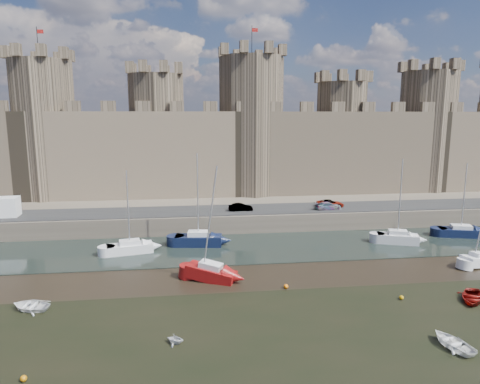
{
  "coord_description": "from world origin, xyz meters",
  "views": [
    {
      "loc": [
        -9.14,
        -25.47,
        15.95
      ],
      "look_at": [
        -3.23,
        22.0,
        7.31
      ],
      "focal_mm": 32.0,
      "sensor_mm": 36.0,
      "label": 1
    }
  ],
  "objects_px": {
    "car_3": "(330,203)",
    "sailboat_2": "(397,237)",
    "car_2": "(328,206)",
    "sailboat_1": "(199,239)",
    "car_1": "(241,207)",
    "sailboat_4": "(211,272)",
    "sailboat_0": "(130,247)",
    "sailboat_5": "(479,260)",
    "sailboat_3": "(461,231)"
  },
  "relations": [
    {
      "from": "car_2",
      "to": "sailboat_1",
      "type": "height_order",
      "value": "sailboat_1"
    },
    {
      "from": "car_1",
      "to": "sailboat_3",
      "type": "height_order",
      "value": "sailboat_3"
    },
    {
      "from": "car_1",
      "to": "car_3",
      "type": "relative_size",
      "value": 0.85
    },
    {
      "from": "car_3",
      "to": "sailboat_2",
      "type": "bearing_deg",
      "value": -144.66
    },
    {
      "from": "sailboat_2",
      "to": "sailboat_0",
      "type": "bearing_deg",
      "value": -161.48
    },
    {
      "from": "car_1",
      "to": "sailboat_2",
      "type": "xyz_separation_m",
      "value": [
        18.62,
        -9.81,
        -2.22
      ]
    },
    {
      "from": "car_2",
      "to": "sailboat_1",
      "type": "distance_m",
      "value": 20.18
    },
    {
      "from": "car_3",
      "to": "sailboat_0",
      "type": "bearing_deg",
      "value": 120.95
    },
    {
      "from": "car_1",
      "to": "sailboat_3",
      "type": "xyz_separation_m",
      "value": [
        28.45,
        -7.94,
        -2.3
      ]
    },
    {
      "from": "sailboat_2",
      "to": "sailboat_3",
      "type": "xyz_separation_m",
      "value": [
        9.83,
        1.88,
        -0.08
      ]
    },
    {
      "from": "car_3",
      "to": "sailboat_0",
      "type": "relative_size",
      "value": 0.41
    },
    {
      "from": "sailboat_0",
      "to": "car_3",
      "type": "bearing_deg",
      "value": 8.7
    },
    {
      "from": "sailboat_2",
      "to": "sailboat_4",
      "type": "height_order",
      "value": "sailboat_4"
    },
    {
      "from": "sailboat_2",
      "to": "sailboat_3",
      "type": "bearing_deg",
      "value": 29.71
    },
    {
      "from": "sailboat_3",
      "to": "sailboat_4",
      "type": "height_order",
      "value": "sailboat_4"
    },
    {
      "from": "car_2",
      "to": "sailboat_0",
      "type": "distance_m",
      "value": 28.38
    },
    {
      "from": "sailboat_5",
      "to": "sailboat_0",
      "type": "bearing_deg",
      "value": 149.35
    },
    {
      "from": "sailboat_3",
      "to": "car_2",
      "type": "bearing_deg",
      "value": 170.8
    },
    {
      "from": "sailboat_2",
      "to": "sailboat_3",
      "type": "relative_size",
      "value": 1.09
    },
    {
      "from": "car_1",
      "to": "sailboat_0",
      "type": "relative_size",
      "value": 0.35
    },
    {
      "from": "sailboat_0",
      "to": "sailboat_5",
      "type": "height_order",
      "value": "sailboat_0"
    },
    {
      "from": "car_2",
      "to": "sailboat_4",
      "type": "xyz_separation_m",
      "value": [
        -17.93,
        -18.29,
        -2.25
      ]
    },
    {
      "from": "car_1",
      "to": "car_2",
      "type": "bearing_deg",
      "value": -92.55
    },
    {
      "from": "car_1",
      "to": "car_2",
      "type": "distance_m",
      "value": 12.62
    },
    {
      "from": "car_2",
      "to": "sailboat_5",
      "type": "relative_size",
      "value": 0.42
    },
    {
      "from": "sailboat_0",
      "to": "sailboat_3",
      "type": "distance_m",
      "value": 42.71
    },
    {
      "from": "sailboat_0",
      "to": "sailboat_5",
      "type": "distance_m",
      "value": 38.7
    },
    {
      "from": "car_2",
      "to": "sailboat_3",
      "type": "height_order",
      "value": "sailboat_3"
    },
    {
      "from": "car_3",
      "to": "sailboat_5",
      "type": "xyz_separation_m",
      "value": [
        9.96,
        -19.49,
        -2.37
      ]
    },
    {
      "from": "sailboat_1",
      "to": "sailboat_4",
      "type": "bearing_deg",
      "value": -78.04
    },
    {
      "from": "sailboat_3",
      "to": "sailboat_5",
      "type": "xyz_separation_m",
      "value": [
        -5.01,
        -10.53,
        -0.08
      ]
    },
    {
      "from": "car_3",
      "to": "sailboat_1",
      "type": "relative_size",
      "value": 0.35
    },
    {
      "from": "sailboat_0",
      "to": "sailboat_4",
      "type": "distance_m",
      "value": 12.93
    },
    {
      "from": "car_3",
      "to": "sailboat_3",
      "type": "distance_m",
      "value": 17.59
    },
    {
      "from": "sailboat_2",
      "to": "sailboat_5",
      "type": "relative_size",
      "value": 1.14
    },
    {
      "from": "sailboat_0",
      "to": "sailboat_4",
      "type": "xyz_separation_m",
      "value": [
        8.92,
        -9.37,
        0.04
      ]
    },
    {
      "from": "car_1",
      "to": "sailboat_3",
      "type": "relative_size",
      "value": 0.35
    },
    {
      "from": "car_1",
      "to": "sailboat_1",
      "type": "height_order",
      "value": "sailboat_1"
    },
    {
      "from": "car_3",
      "to": "sailboat_0",
      "type": "xyz_separation_m",
      "value": [
        -27.72,
        -10.63,
        -2.29
      ]
    },
    {
      "from": "sailboat_0",
      "to": "sailboat_4",
      "type": "relative_size",
      "value": 0.86
    },
    {
      "from": "sailboat_0",
      "to": "sailboat_3",
      "type": "relative_size",
      "value": 0.99
    },
    {
      "from": "car_1",
      "to": "sailboat_4",
      "type": "xyz_separation_m",
      "value": [
        -5.32,
        -18.97,
        -2.25
      ]
    },
    {
      "from": "car_3",
      "to": "sailboat_2",
      "type": "height_order",
      "value": "sailboat_2"
    },
    {
      "from": "sailboat_2",
      "to": "sailboat_1",
      "type": "bearing_deg",
      "value": -166.09
    },
    {
      "from": "car_2",
      "to": "car_3",
      "type": "xyz_separation_m",
      "value": [
        0.88,
        1.7,
        -0.01
      ]
    },
    {
      "from": "sailboat_3",
      "to": "sailboat_5",
      "type": "height_order",
      "value": "sailboat_3"
    },
    {
      "from": "car_3",
      "to": "sailboat_4",
      "type": "height_order",
      "value": "sailboat_4"
    },
    {
      "from": "car_1",
      "to": "car_3",
      "type": "height_order",
      "value": "car_1"
    },
    {
      "from": "car_2",
      "to": "sailboat_0",
      "type": "height_order",
      "value": "sailboat_0"
    },
    {
      "from": "sailboat_1",
      "to": "sailboat_5",
      "type": "relative_size",
      "value": 1.22
    }
  ]
}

